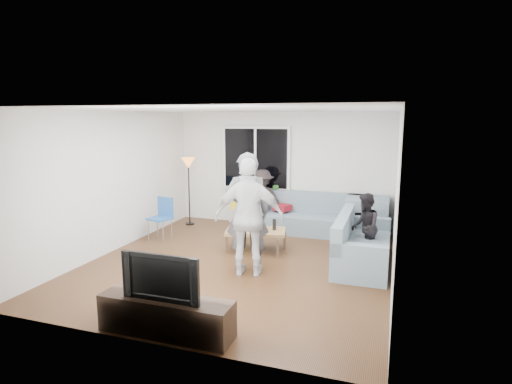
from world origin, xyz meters
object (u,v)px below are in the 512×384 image
(sofa_back_section, at_px, (311,214))
(floor_lamp, at_px, (189,192))
(sofa_right_section, at_px, (363,240))
(coffee_table, at_px, (256,240))
(player_right, at_px, (249,218))
(spectator_right, at_px, (365,227))
(spectator_back, at_px, (263,199))
(television, at_px, (165,275))
(tv_console, at_px, (166,316))
(side_chair, at_px, (160,219))
(player_left, at_px, (247,212))

(sofa_back_section, relative_size, floor_lamp, 1.47)
(sofa_right_section, xyz_separation_m, coffee_table, (-1.97, 0.13, -0.22))
(player_right, height_order, spectator_right, player_right)
(sofa_right_section, distance_m, coffee_table, 1.99)
(spectator_right, bearing_deg, coffee_table, -94.99)
(sofa_back_section, distance_m, floor_lamp, 2.86)
(spectator_right, bearing_deg, sofa_back_section, -146.96)
(spectator_back, bearing_deg, floor_lamp, 176.60)
(spectator_right, bearing_deg, spectator_back, -129.78)
(player_right, distance_m, television, 2.09)
(sofa_right_section, bearing_deg, television, 147.64)
(tv_console, xyz_separation_m, television, (-0.00, 0.00, 0.50))
(side_chair, xyz_separation_m, floor_lamp, (0.00, 1.30, 0.35))
(spectator_right, xyz_separation_m, tv_console, (-1.98, -3.33, -0.38))
(tv_console, bearing_deg, spectator_back, 94.21)
(coffee_table, distance_m, floor_lamp, 2.57)
(side_chair, xyz_separation_m, player_left, (2.28, -1.03, 0.54))
(tv_console, bearing_deg, player_right, 81.90)
(player_right, xyz_separation_m, spectator_back, (-0.65, 2.74, -0.26))
(television, bearing_deg, player_left, 85.46)
(sofa_back_section, distance_m, coffee_table, 1.71)
(coffee_table, xyz_separation_m, spectator_right, (1.97, 0.09, 0.40))
(sofa_back_section, height_order, television, television)
(sofa_back_section, xyz_separation_m, floor_lamp, (-2.84, -0.16, 0.36))
(player_right, bearing_deg, sofa_right_section, -159.44)
(player_left, bearing_deg, floor_lamp, -62.31)
(sofa_right_section, relative_size, tv_console, 1.25)
(player_left, bearing_deg, spectator_back, -94.61)
(player_right, bearing_deg, sofa_back_section, -111.11)
(coffee_table, relative_size, player_left, 0.57)
(coffee_table, relative_size, spectator_right, 0.92)
(spectator_back, bearing_deg, coffee_table, -86.68)
(coffee_table, relative_size, spectator_back, 0.82)
(sofa_right_section, height_order, coffee_table, sofa_right_section)
(spectator_back, bearing_deg, spectator_right, -41.78)
(sofa_right_section, xyz_separation_m, player_left, (-1.79, -0.84, 0.54))
(spectator_right, relative_size, television, 1.25)
(sofa_right_section, relative_size, player_right, 1.07)
(coffee_table, height_order, tv_console, tv_console)
(sofa_back_section, height_order, sofa_right_section, same)
(player_left, relative_size, tv_console, 1.21)
(floor_lamp, bearing_deg, coffee_table, -33.14)
(sofa_back_section, distance_m, player_left, 2.61)
(player_left, xyz_separation_m, tv_console, (-0.18, -2.28, -0.75))
(sofa_right_section, relative_size, side_chair, 2.33)
(side_chair, bearing_deg, spectator_right, 13.12)
(sofa_right_section, bearing_deg, player_right, 122.25)
(floor_lamp, distance_m, television, 5.07)
(sofa_right_section, relative_size, spectator_back, 1.49)
(side_chair, bearing_deg, tv_console, -44.88)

